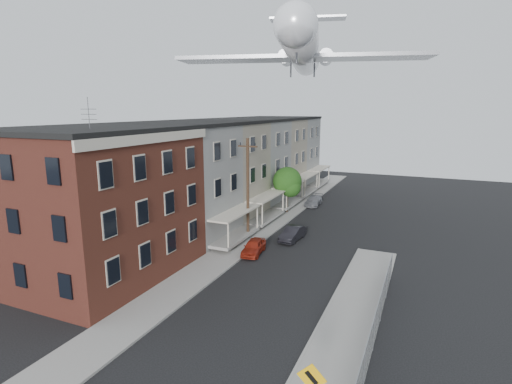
% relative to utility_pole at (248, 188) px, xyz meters
% --- Properties ---
extents(ground, '(120.00, 120.00, 0.00)m').
position_rel_utility_pole_xyz_m(ground, '(5.60, -18.00, -4.67)').
color(ground, black).
rests_on(ground, ground).
extents(sidewalk_left, '(3.00, 62.00, 0.12)m').
position_rel_utility_pole_xyz_m(sidewalk_left, '(0.10, 6.00, -4.61)').
color(sidewalk_left, gray).
rests_on(sidewalk_left, ground).
extents(sidewalk_right, '(3.00, 26.00, 0.12)m').
position_rel_utility_pole_xyz_m(sidewalk_right, '(11.10, -12.00, -4.61)').
color(sidewalk_right, gray).
rests_on(sidewalk_right, ground).
extents(curb_left, '(0.15, 62.00, 0.14)m').
position_rel_utility_pole_xyz_m(curb_left, '(1.55, 6.00, -4.60)').
color(curb_left, gray).
rests_on(curb_left, ground).
extents(curb_right, '(0.15, 26.00, 0.14)m').
position_rel_utility_pole_xyz_m(curb_right, '(9.65, -12.00, -4.60)').
color(curb_right, gray).
rests_on(curb_right, ground).
extents(corner_building, '(10.31, 12.30, 12.15)m').
position_rel_utility_pole_xyz_m(corner_building, '(-6.40, -11.00, 0.49)').
color(corner_building, black).
rests_on(corner_building, ground).
extents(row_house_a, '(11.98, 7.00, 10.30)m').
position_rel_utility_pole_xyz_m(row_house_a, '(-6.36, -1.50, 0.45)').
color(row_house_a, '#60605E').
rests_on(row_house_a, ground).
extents(row_house_b, '(11.98, 7.00, 10.30)m').
position_rel_utility_pole_xyz_m(row_house_b, '(-6.36, 5.50, 0.45)').
color(row_house_b, slate).
rests_on(row_house_b, ground).
extents(row_house_c, '(11.98, 7.00, 10.30)m').
position_rel_utility_pole_xyz_m(row_house_c, '(-6.36, 12.50, 0.45)').
color(row_house_c, '#60605E').
rests_on(row_house_c, ground).
extents(row_house_d, '(11.98, 7.00, 10.30)m').
position_rel_utility_pole_xyz_m(row_house_d, '(-6.36, 19.50, 0.45)').
color(row_house_d, slate).
rests_on(row_house_d, ground).
extents(row_house_e, '(11.98, 7.00, 10.30)m').
position_rel_utility_pole_xyz_m(row_house_e, '(-6.36, 26.50, 0.45)').
color(row_house_e, '#60605E').
rests_on(row_house_e, ground).
extents(chainlink_fence, '(0.06, 18.06, 1.90)m').
position_rel_utility_pole_xyz_m(chainlink_fence, '(12.60, -13.00, -3.68)').
color(chainlink_fence, gray).
rests_on(chainlink_fence, ground).
extents(utility_pole, '(1.80, 0.26, 9.00)m').
position_rel_utility_pole_xyz_m(utility_pole, '(0.00, 0.00, 0.00)').
color(utility_pole, black).
rests_on(utility_pole, ground).
extents(street_tree, '(3.22, 3.20, 5.20)m').
position_rel_utility_pole_xyz_m(street_tree, '(0.33, 9.92, -1.22)').
color(street_tree, black).
rests_on(street_tree, ground).
extents(car_near, '(1.83, 3.63, 1.18)m').
position_rel_utility_pole_xyz_m(car_near, '(2.00, -3.27, -4.08)').
color(car_near, maroon).
rests_on(car_near, ground).
extents(car_mid, '(1.57, 3.78, 1.21)m').
position_rel_utility_pole_xyz_m(car_mid, '(3.80, 1.23, -4.07)').
color(car_mid, black).
rests_on(car_mid, ground).
extents(car_far, '(1.82, 4.07, 1.16)m').
position_rel_utility_pole_xyz_m(car_far, '(2.00, 14.67, -4.10)').
color(car_far, slate).
rests_on(car_far, ground).
extents(airplane, '(23.05, 26.36, 7.60)m').
position_rel_utility_pole_xyz_m(airplane, '(2.43, 7.47, 12.32)').
color(airplane, white).
rests_on(airplane, ground).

